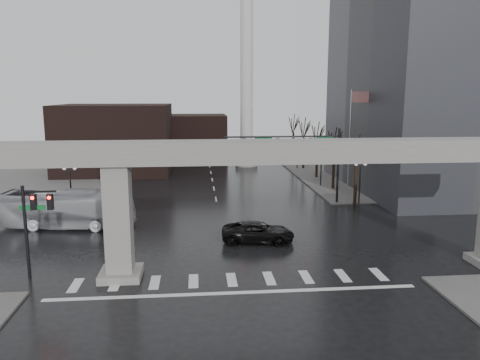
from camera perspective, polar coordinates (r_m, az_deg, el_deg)
The scene contains 24 objects.
ground at distance 31.11m, azimuth -1.17°, elevation -11.35°, with size 160.00×160.00×0.00m, color black.
sidewalk_ne at distance 71.56m, azimuth 17.82°, elevation 0.74°, with size 28.00×36.00×0.15m, color #615F5C.
sidewalk_nw at distance 70.03m, azimuth -25.25°, elevation 0.03°, with size 28.00×36.00×0.15m, color #615F5C.
elevated_guideway at distance 29.38m, azimuth 1.24°, elevation 1.30°, with size 48.00×2.60×8.70m.
office_tower at distance 63.22m, azimuth 24.41°, elevation 18.17°, with size 22.00×26.00×42.00m, color #5B5C60.
building_far_left at distance 72.10m, azimuth -14.91°, elevation 4.91°, with size 16.00×14.00×10.00m, color black.
building_far_mid at distance 81.16m, azimuth -5.30°, elevation 5.09°, with size 10.00×10.00×8.00m, color black.
smokestack at distance 75.26m, azimuth 0.82°, elevation 11.84°, with size 3.60×3.60×30.00m.
signal_mast_arm at distance 49.21m, azimuth 7.69°, elevation 3.69°, with size 12.12×0.43×8.00m.
signal_left_pole at distance 31.92m, azimuth -23.84°, elevation -4.02°, with size 2.30×0.30×6.00m.
flagpole_assembly at distance 53.85m, azimuth 13.55°, elevation 5.89°, with size 2.06×0.12×12.00m.
lamp_right_0 at distance 46.27m, azimuth 14.41°, elevation 0.07°, with size 1.22×0.32×5.11m.
lamp_right_1 at distance 59.46m, azimuth 9.89°, elevation 2.50°, with size 1.22×0.32×5.11m.
lamp_right_2 at distance 72.95m, azimuth 7.02°, elevation 4.04°, with size 1.22×0.32×5.11m.
lamp_left_0 at distance 45.04m, azimuth -19.96°, elevation -0.51°, with size 1.22×0.32×5.11m.
lamp_left_1 at distance 58.51m, azimuth -16.58°, elevation 2.09°, with size 1.22×0.32×5.11m.
lamp_left_2 at distance 72.18m, azimuth -14.46°, elevation 3.71°, with size 1.22×0.32×5.11m.
tree_right_0 at distance 50.45m, azimuth 13.95°, elevation 0.15°, with size 1.09×1.58×7.50m.
tree_right_1 at distance 57.94m, azimuth 11.37°, elevation 1.62°, with size 1.09×1.61×7.67m.
tree_right_2 at distance 65.56m, azimuth 9.38°, elevation 2.76°, with size 1.10×1.63×7.85m.
tree_right_3 at distance 73.25m, azimuth 7.80°, elevation 3.65°, with size 1.11×1.66×8.02m.
tree_right_4 at distance 81.00m, azimuth 6.52°, elevation 4.38°, with size 1.12×1.69×8.19m.
pickup_truck at distance 37.20m, azimuth 2.22°, elevation -6.36°, with size 2.63×5.70×1.58m, color black.
city_bus at distance 43.55m, azimuth -20.60°, elevation -3.36°, with size 2.77×11.85×3.30m, color silver.
Camera 1 is at (-2.08, -28.81, 11.57)m, focal length 35.00 mm.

